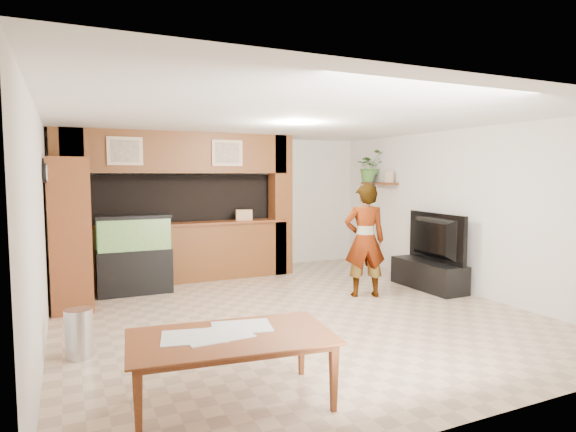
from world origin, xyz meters
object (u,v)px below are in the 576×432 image
pantry_cabinet (70,234)px  person (365,240)px  dining_table (233,371)px  aquarium (134,255)px  television (429,237)px

pantry_cabinet → person: size_ratio=1.21×
person → dining_table: size_ratio=1.06×
dining_table → pantry_cabinet: bearing=113.6°
pantry_cabinet → dining_table: bearing=-73.0°
aquarium → television: same height
television → person: bearing=93.1°
pantry_cabinet → television: size_ratio=1.53×
pantry_cabinet → television: pantry_cabinet is taller
television → dining_table: television is taller
person → pantry_cabinet: bearing=3.7°
aquarium → person: 3.61m
dining_table → person: bearing=46.9°
aquarium → television: (4.44, -1.69, 0.24)m
aquarium → person: bearing=-26.8°
pantry_cabinet → television: 5.49m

